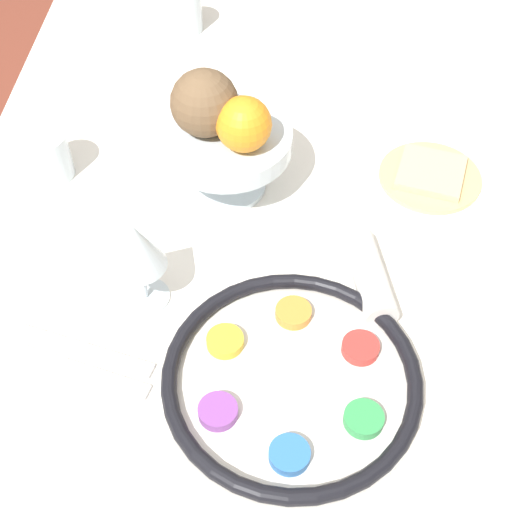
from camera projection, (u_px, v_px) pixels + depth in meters
ground_plane at (266, 461)px, 1.59m from camera, size 8.00×8.00×0.00m
dining_table at (269, 376)px, 1.31m from camera, size 1.44×0.96×0.73m
seder_plate at (292, 379)px, 0.87m from camera, size 0.32×0.32×0.03m
wine_glass at (137, 249)px, 0.90m from camera, size 0.07×0.07×0.14m
fruit_stand at (227, 146)px, 1.05m from camera, size 0.19×0.19×0.11m
orange_fruit at (244, 124)px, 0.99m from camera, size 0.08×0.08×0.08m
coconut at (204, 103)px, 1.00m from camera, size 0.10×0.10×0.10m
bread_plate at (430, 175)px, 1.12m from camera, size 0.16×0.16×0.02m
napkin_roll at (369, 276)px, 0.97m from camera, size 0.15×0.07×0.04m
cup_mid at (48, 156)px, 1.11m from camera, size 0.07×0.07×0.08m
cup_far at (184, 11)px, 1.38m from camera, size 0.07×0.07×0.08m
fork_left at (78, 371)px, 0.90m from camera, size 0.07×0.19×0.01m
fork_right at (83, 350)px, 0.92m from camera, size 0.07×0.19×0.01m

